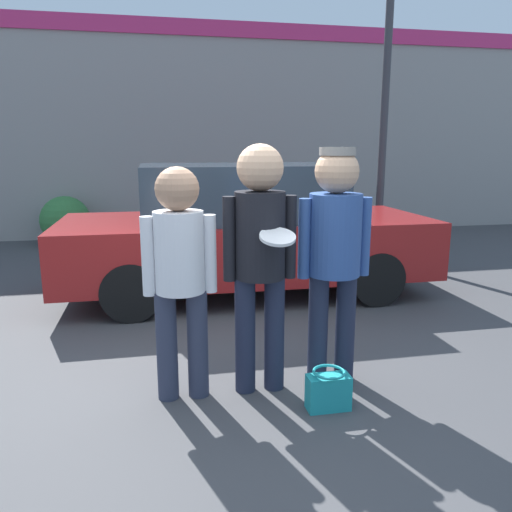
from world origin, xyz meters
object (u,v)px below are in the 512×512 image
Objects in this scene: person_left at (180,265)px; person_right at (335,243)px; person_middle_with_frisbee at (260,246)px; handbag at (328,391)px; parked_car_near at (244,231)px; shrub at (65,220)px.

person_right reaches higher than person_left.
person_middle_with_frisbee is 1.11m from handbag.
person_right is at bearing -84.64° from parked_car_near.
person_middle_with_frisbee is 6.05× the size of handbag.
shrub is at bearing 110.75° from person_middle_with_frisbee.
parked_car_near is (-0.24, 2.51, -0.32)m from person_right.
person_left is 0.58m from person_middle_with_frisbee.
person_middle_with_frisbee is at bearing 136.49° from handbag.
handbag is (2.79, -6.68, -0.31)m from shrub.
person_right is 1.98× the size of shrub.
handbag is (0.41, -0.39, -0.96)m from person_middle_with_frisbee.
person_middle_with_frisbee is 2.58m from parked_car_near.
person_left is 2.71m from parked_car_near.
person_middle_with_frisbee is 1.01× the size of person_right.
handbag is (0.07, -2.93, -0.64)m from parked_car_near.
shrub is (-2.72, 3.75, -0.33)m from parked_car_near.
person_left is 5.55× the size of handbag.
person_middle_with_frisbee is at bearing -176.89° from person_right.
person_right is at bearing 3.11° from person_middle_with_frisbee.
person_middle_with_frisbee is 2.01× the size of shrub.
parked_car_near is at bearing 91.42° from handbag.
person_left is 1.84× the size of shrub.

